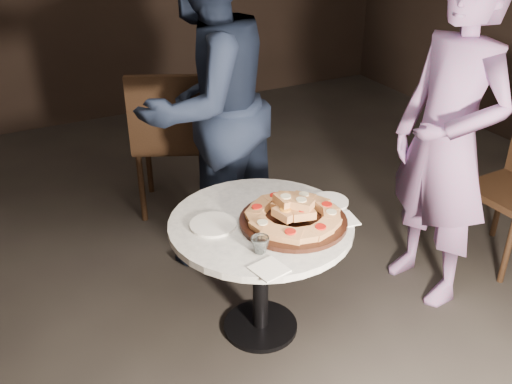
% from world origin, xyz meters
% --- Properties ---
extents(floor, '(7.00, 7.00, 0.00)m').
position_xyz_m(floor, '(0.00, 0.00, 0.00)').
color(floor, black).
rests_on(floor, ground).
extents(table, '(1.07, 1.07, 0.65)m').
position_xyz_m(table, '(-0.14, 0.11, 0.53)').
color(table, black).
rests_on(table, ground).
extents(serving_board, '(0.55, 0.55, 0.02)m').
position_xyz_m(serving_board, '(-0.02, 0.03, 0.66)').
color(serving_board, black).
rests_on(serving_board, table).
extents(focaccia_pile, '(0.45, 0.45, 0.12)m').
position_xyz_m(focaccia_pile, '(-0.02, 0.03, 0.71)').
color(focaccia_pile, '#C2814B').
rests_on(focaccia_pile, serving_board).
extents(plate_left, '(0.27, 0.27, 0.01)m').
position_xyz_m(plate_left, '(-0.35, 0.18, 0.66)').
color(plate_left, white).
rests_on(plate_left, table).
extents(plate_right, '(0.20, 0.20, 0.01)m').
position_xyz_m(plate_right, '(0.24, 0.11, 0.66)').
color(plate_right, white).
rests_on(plate_right, table).
extents(water_glass, '(0.10, 0.10, 0.07)m').
position_xyz_m(water_glass, '(-0.26, -0.11, 0.69)').
color(water_glass, silver).
rests_on(water_glass, table).
extents(napkin_near, '(0.15, 0.15, 0.01)m').
position_xyz_m(napkin_near, '(-0.29, -0.24, 0.65)').
color(napkin_near, white).
rests_on(napkin_near, table).
extents(napkin_far, '(0.15, 0.15, 0.01)m').
position_xyz_m(napkin_far, '(0.20, -0.06, 0.65)').
color(napkin_far, white).
rests_on(napkin_far, table).
extents(chair_far, '(0.64, 0.65, 1.02)m').
position_xyz_m(chair_far, '(-0.11, 1.44, 0.59)').
color(chair_far, black).
rests_on(chair_far, ground).
extents(diner_navy, '(1.14, 1.04, 1.90)m').
position_xyz_m(diner_navy, '(-0.07, 0.91, 0.95)').
color(diner_navy, black).
rests_on(diner_navy, ground).
extents(diner_teal, '(0.46, 0.67, 1.77)m').
position_xyz_m(diner_teal, '(0.87, 0.01, 0.88)').
color(diner_teal, slate).
rests_on(diner_teal, ground).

